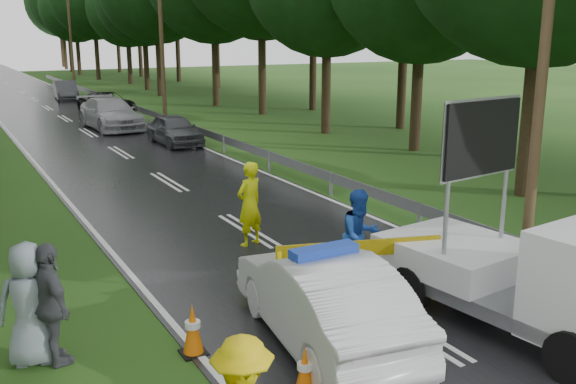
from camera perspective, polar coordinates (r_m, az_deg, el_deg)
ground at (r=11.06m, az=10.24°, el=-11.63°), size 160.00×160.00×0.00m
road at (r=38.48m, az=-19.22°, el=6.17°), size 7.00×140.00×0.02m
guardrail at (r=38.89m, az=-13.80°, el=7.42°), size 0.12×60.06×0.70m
utility_pole_near at (r=15.11m, az=22.09°, el=14.24°), size 1.40×0.24×10.00m
utility_pole_mid at (r=37.50m, az=-11.23°, el=14.24°), size 1.40×0.24×10.00m
utility_pole_far at (r=62.73m, az=-18.81°, el=13.58°), size 1.40×0.24×10.00m
police_sedan at (r=10.06m, az=3.15°, el=-9.56°), size 2.13×4.55×1.59m
work_truck at (r=10.98m, az=20.93°, el=-6.93°), size 2.53×4.79×3.66m
barrier at (r=11.31m, az=6.41°, el=-5.77°), size 2.87×0.93×1.24m
officer at (r=14.49m, az=-3.45°, el=-1.08°), size 0.83×0.68×1.95m
civilian at (r=12.48m, az=6.42°, el=-3.91°), size 0.94×0.76×1.84m
bystander_mid at (r=9.98m, az=-20.32°, el=-9.39°), size 0.70×1.17×1.86m
bystander_right at (r=10.11m, az=-22.01°, el=-9.24°), size 1.04×0.82×1.86m
queue_car_first at (r=28.27m, az=-10.06°, el=5.49°), size 1.63×3.89×1.32m
queue_car_second at (r=33.63m, az=-15.51°, el=6.73°), size 2.52×5.48×1.55m
queue_car_third at (r=39.74m, az=-15.80°, el=7.59°), size 2.81×4.98×1.31m
queue_car_fourth at (r=49.53m, az=-19.16°, el=8.55°), size 1.83×4.27×1.37m
cone_near_left at (r=8.88m, az=1.49°, el=-15.66°), size 0.34×0.34×0.71m
cone_center at (r=12.36m, az=7.48°, el=-7.08°), size 0.31×0.31×0.66m
cone_far at (r=13.05m, az=5.11°, el=-5.68°), size 0.35×0.35×0.74m
cone_left_mid at (r=9.97m, az=-8.46°, el=-12.04°), size 0.38×0.38×0.81m
cone_right at (r=14.12m, az=13.68°, el=-4.49°), size 0.35×0.35×0.74m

